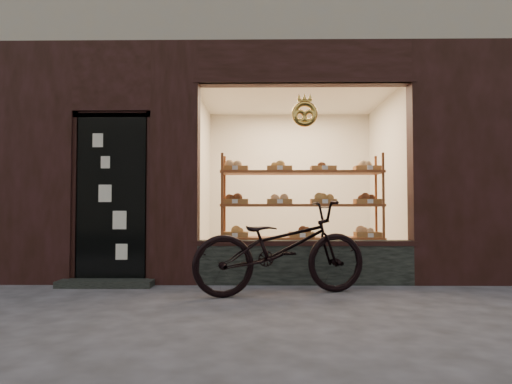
{
  "coord_description": "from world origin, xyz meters",
  "views": [
    {
      "loc": [
        -0.09,
        -3.69,
        0.94
      ],
      "look_at": [
        -0.16,
        2.0,
        1.16
      ],
      "focal_mm": 32.0,
      "sensor_mm": 36.0,
      "label": 1
    }
  ],
  "objects": [
    {
      "name": "ground",
      "position": [
        0.0,
        0.0,
        0.0
      ],
      "size": [
        90.0,
        90.0,
        0.0
      ],
      "primitive_type": "plane",
      "color": "#363636"
    },
    {
      "name": "bicycle",
      "position": [
        0.12,
        1.4,
        0.52
      ],
      "size": [
        2.09,
        1.2,
        1.04
      ],
      "primitive_type": "imported",
      "rotation": [
        0.0,
        0.0,
        1.85
      ],
      "color": "black",
      "rests_on": "ground"
    },
    {
      "name": "display_shelf",
      "position": [
        0.45,
        2.55,
        0.87
      ],
      "size": [
        2.2,
        0.45,
        1.7
      ],
      "color": "brown",
      "rests_on": "ground"
    }
  ]
}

